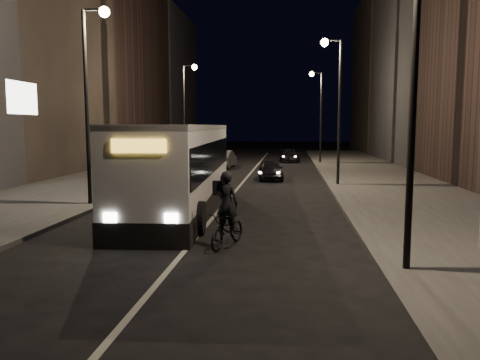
% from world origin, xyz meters
% --- Properties ---
extents(ground, '(180.00, 180.00, 0.00)m').
position_xyz_m(ground, '(0.00, 0.00, 0.00)').
color(ground, black).
rests_on(ground, ground).
extents(sidewalk_right, '(7.00, 70.00, 0.16)m').
position_xyz_m(sidewalk_right, '(8.50, 14.00, 0.08)').
color(sidewalk_right, '#393936').
rests_on(sidewalk_right, ground).
extents(sidewalk_left, '(7.00, 70.00, 0.16)m').
position_xyz_m(sidewalk_left, '(-8.50, 14.00, 0.08)').
color(sidewalk_left, '#393936').
rests_on(sidewalk_left, ground).
extents(building_row_right, '(8.00, 61.00, 21.00)m').
position_xyz_m(building_row_right, '(16.00, 27.50, 10.50)').
color(building_row_right, black).
rests_on(building_row_right, ground).
extents(building_row_left, '(8.00, 61.00, 22.00)m').
position_xyz_m(building_row_left, '(-16.00, 28.50, 11.00)').
color(building_row_left, black).
rests_on(building_row_left, ground).
extents(streetlight_right_near, '(1.20, 0.44, 8.12)m').
position_xyz_m(streetlight_right_near, '(5.33, -4.00, 5.36)').
color(streetlight_right_near, black).
rests_on(streetlight_right_near, sidewalk_right).
extents(streetlight_right_mid, '(1.20, 0.44, 8.12)m').
position_xyz_m(streetlight_right_mid, '(5.33, 12.00, 5.36)').
color(streetlight_right_mid, black).
rests_on(streetlight_right_mid, sidewalk_right).
extents(streetlight_right_far, '(1.20, 0.44, 8.12)m').
position_xyz_m(streetlight_right_far, '(5.33, 28.00, 5.36)').
color(streetlight_right_far, black).
rests_on(streetlight_right_far, sidewalk_right).
extents(streetlight_left_near, '(1.20, 0.44, 8.12)m').
position_xyz_m(streetlight_left_near, '(-5.33, 4.00, 5.36)').
color(streetlight_left_near, black).
rests_on(streetlight_left_near, sidewalk_left).
extents(streetlight_left_far, '(1.20, 0.44, 8.12)m').
position_xyz_m(streetlight_left_far, '(-5.33, 22.00, 5.36)').
color(streetlight_left_far, black).
rests_on(streetlight_left_far, sidewalk_left).
extents(city_bus, '(3.61, 13.10, 3.49)m').
position_xyz_m(city_bus, '(-1.60, 3.94, 1.90)').
color(city_bus, white).
rests_on(city_bus, ground).
extents(cyclist_on_bicycle, '(1.25, 2.04, 2.22)m').
position_xyz_m(cyclist_on_bicycle, '(1.13, -1.97, 0.74)').
color(cyclist_on_bicycle, black).
rests_on(cyclist_on_bicycle, ground).
extents(car_near, '(1.85, 3.90, 1.29)m').
position_xyz_m(car_near, '(1.62, 15.16, 0.64)').
color(car_near, black).
rests_on(car_near, ground).
extents(car_mid, '(1.75, 4.43, 1.43)m').
position_xyz_m(car_mid, '(-2.57, 23.23, 0.72)').
color(car_mid, '#39393B').
rests_on(car_mid, ground).
extents(car_far, '(2.10, 4.40, 1.24)m').
position_xyz_m(car_far, '(2.82, 30.43, 0.62)').
color(car_far, black).
rests_on(car_far, ground).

